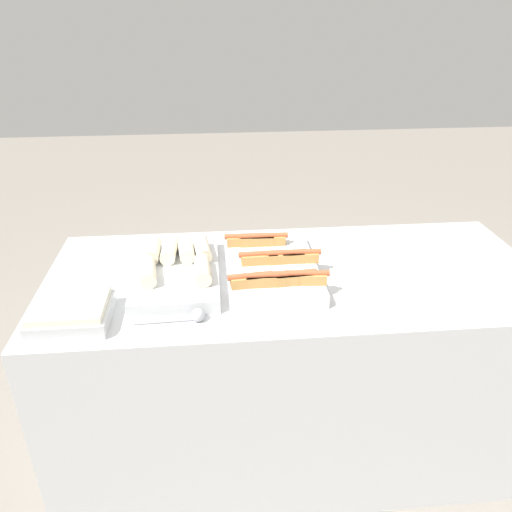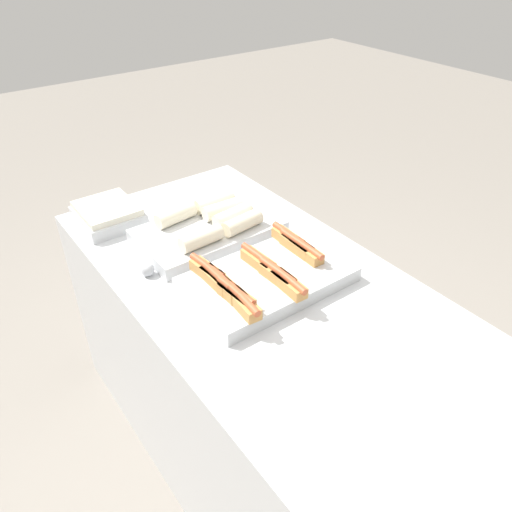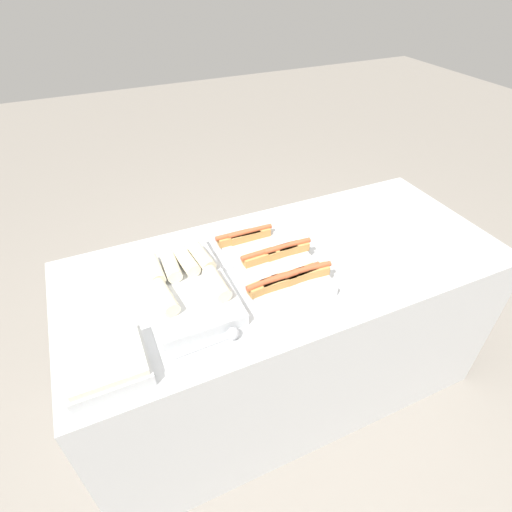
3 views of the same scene
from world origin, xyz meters
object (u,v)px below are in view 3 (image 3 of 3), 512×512
(tray_hotdogs, at_px, (271,261))
(tray_side_front, at_px, (108,365))
(serving_spoon_near, at_px, (228,336))
(tray_wraps, at_px, (185,283))

(tray_hotdogs, bearing_deg, tray_side_front, -160.18)
(tray_hotdogs, relative_size, serving_spoon_near, 2.28)
(serving_spoon_near, bearing_deg, tray_hotdogs, 43.16)
(tray_hotdogs, distance_m, serving_spoon_near, 0.41)
(tray_wraps, relative_size, tray_side_front, 2.08)
(tray_hotdogs, xyz_separation_m, tray_wraps, (-0.36, 0.02, 0.00))
(tray_wraps, distance_m, serving_spoon_near, 0.30)
(tray_wraps, bearing_deg, tray_side_front, -141.04)
(tray_hotdogs, height_order, serving_spoon_near, tray_hotdogs)
(tray_hotdogs, distance_m, tray_side_front, 0.73)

